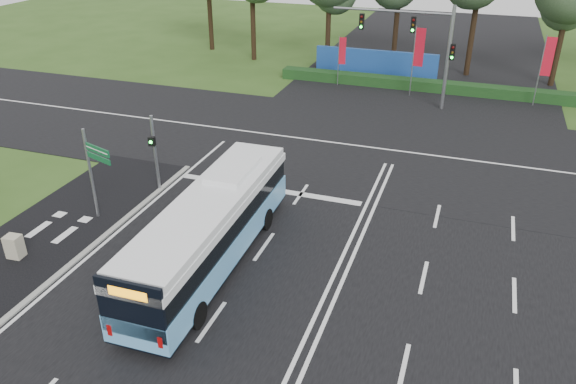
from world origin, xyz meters
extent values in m
plane|color=#304E1A|center=(0.00, 0.00, 0.00)|extent=(120.00, 120.00, 0.00)
cube|color=black|center=(0.00, 0.00, 0.02)|extent=(20.00, 120.00, 0.04)
cube|color=black|center=(0.00, 12.00, 0.03)|extent=(120.00, 14.00, 0.05)
cube|color=black|center=(-12.50, -3.00, 0.03)|extent=(5.00, 18.00, 0.06)
cube|color=gray|center=(-10.10, -3.00, 0.06)|extent=(0.25, 18.00, 0.12)
cube|color=#61A9E2|center=(-4.79, -1.77, 1.01)|extent=(2.55, 11.32, 1.03)
cube|color=black|center=(-4.79, -1.77, 0.54)|extent=(2.53, 11.27, 0.28)
cube|color=black|center=(-4.79, -1.77, 1.95)|extent=(2.46, 11.15, 0.89)
cube|color=white|center=(-4.79, -1.77, 2.51)|extent=(2.55, 11.32, 0.33)
cube|color=white|center=(-4.79, -1.77, 2.84)|extent=(2.50, 10.87, 0.33)
cube|color=white|center=(-4.83, 0.58, 3.12)|extent=(1.55, 2.85, 0.24)
cube|color=black|center=(-4.69, -7.35, 1.99)|extent=(2.28, 0.16, 2.07)
cube|color=orange|center=(-4.69, -7.39, 2.65)|extent=(1.32, 0.08, 0.33)
cylinder|color=black|center=(-5.94, 1.41, 0.49)|extent=(0.28, 0.98, 0.98)
cylinder|color=black|center=(-3.75, 1.45, 0.49)|extent=(0.28, 0.98, 0.98)
cylinder|color=black|center=(-5.82, -5.36, 0.49)|extent=(0.28, 0.98, 0.98)
cylinder|color=black|center=(-3.63, -5.32, 0.49)|extent=(0.28, 0.98, 0.98)
cylinder|color=gray|center=(-10.20, 3.22, 1.97)|extent=(0.16, 0.16, 3.94)
cube|color=black|center=(-10.20, 3.04, 2.70)|extent=(0.35, 0.26, 0.45)
sphere|color=#19F233|center=(-10.20, 2.94, 2.70)|extent=(0.16, 0.16, 0.16)
cylinder|color=gray|center=(-11.44, -0.12, 2.16)|extent=(0.13, 0.13, 4.33)
cube|color=#0E4F2A|center=(-10.67, -0.38, 3.57)|extent=(1.56, 0.58, 0.32)
cube|color=#0E4F2A|center=(-10.67, -0.38, 3.19)|extent=(1.56, 0.58, 0.24)
cube|color=white|center=(-10.67, -0.42, 3.57)|extent=(1.44, 0.50, 0.04)
cube|color=#B1A98E|center=(-12.55, -4.01, 0.52)|extent=(0.66, 0.56, 1.03)
cylinder|color=gray|center=(-6.30, 23.62, 1.91)|extent=(0.06, 0.06, 3.83)
cube|color=red|center=(-6.03, 23.68, 2.72)|extent=(0.51, 0.16, 2.04)
cylinder|color=gray|center=(-0.54, 22.80, 2.55)|extent=(0.08, 0.08, 5.10)
cube|color=red|center=(-0.17, 22.77, 3.63)|extent=(0.68, 0.09, 2.72)
cylinder|color=gray|center=(8.06, 23.37, 2.48)|extent=(0.08, 0.08, 4.95)
cube|color=red|center=(8.43, 23.36, 3.52)|extent=(0.66, 0.06, 2.64)
cylinder|color=gray|center=(2.00, 20.50, 3.50)|extent=(0.24, 0.24, 7.00)
cylinder|color=gray|center=(-2.00, 20.50, 6.40)|extent=(8.00, 0.16, 0.16)
cube|color=black|center=(-0.50, 20.50, 5.60)|extent=(0.32, 0.28, 1.05)
cube|color=black|center=(-4.00, 20.50, 5.60)|extent=(0.32, 0.28, 1.05)
cube|color=black|center=(2.25, 20.50, 4.00)|extent=(0.32, 0.28, 1.05)
cube|color=#133615|center=(0.00, 24.50, 0.40)|extent=(22.00, 1.20, 0.80)
cube|color=#1B4592|center=(-4.00, 27.00, 1.10)|extent=(10.00, 0.30, 2.20)
cylinder|color=black|center=(-20.96, 31.34, 4.16)|extent=(0.44, 0.44, 8.32)
cylinder|color=black|center=(-15.59, 29.01, 4.20)|extent=(0.44, 0.44, 8.40)
cylinder|color=black|center=(-8.77, 29.43, 3.56)|extent=(0.44, 0.44, 7.12)
cylinder|color=black|center=(-3.36, 32.09, 3.88)|extent=(0.44, 0.44, 7.75)
cylinder|color=black|center=(3.11, 29.94, 4.49)|extent=(0.44, 0.44, 8.98)
cylinder|color=black|center=(9.57, 29.03, 3.44)|extent=(0.44, 0.44, 6.88)
camera|label=1|loc=(4.14, -18.39, 12.94)|focal=35.00mm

